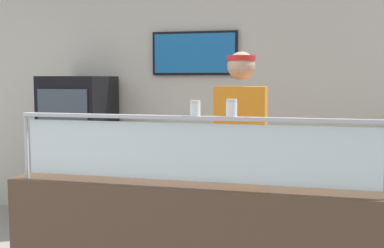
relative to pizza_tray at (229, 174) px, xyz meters
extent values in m
cube|color=beige|center=(-0.15, 2.09, 0.38)|extent=(6.67, 0.08, 2.70)
cube|color=black|center=(-0.72, 2.03, 0.86)|extent=(0.92, 0.04, 0.46)
cube|color=#1966B2|center=(-0.72, 2.00, 0.86)|extent=(0.87, 0.01, 0.41)
cylinder|color=#B2B5BC|center=(-1.19, -0.36, 0.19)|extent=(0.02, 0.02, 0.41)
cube|color=silver|center=(-0.15, -0.36, 0.19)|extent=(2.01, 0.01, 0.33)
cube|color=#B2B5BC|center=(-0.15, -0.36, 0.38)|extent=(2.07, 0.06, 0.02)
cylinder|color=#9EA0A8|center=(0.00, 0.00, -0.01)|extent=(0.41, 0.41, 0.01)
cylinder|color=tan|center=(0.00, 0.00, 0.00)|extent=(0.38, 0.38, 0.02)
cylinder|color=gold|center=(0.00, 0.00, 0.02)|extent=(0.33, 0.33, 0.01)
cube|color=#ADAFB7|center=(0.04, -0.02, 0.02)|extent=(0.09, 0.28, 0.01)
cylinder|color=white|center=(-0.13, -0.36, 0.42)|extent=(0.06, 0.06, 0.07)
cylinder|color=white|center=(-0.13, -0.36, 0.41)|extent=(0.05, 0.05, 0.04)
cylinder|color=silver|center=(-0.13, -0.36, 0.47)|extent=(0.06, 0.06, 0.02)
cylinder|color=white|center=(0.07, -0.36, 0.43)|extent=(0.06, 0.06, 0.08)
cylinder|color=red|center=(0.07, -0.36, 0.42)|extent=(0.05, 0.05, 0.05)
cylinder|color=silver|center=(0.07, -0.36, 0.48)|extent=(0.06, 0.06, 0.02)
cylinder|color=#23232D|center=(-0.13, 0.65, -0.49)|extent=(0.13, 0.13, 0.95)
cylinder|color=#23232D|center=(0.09, 0.65, -0.49)|extent=(0.13, 0.13, 0.95)
cube|color=orange|center=(-0.02, 0.65, 0.26)|extent=(0.38, 0.21, 0.55)
sphere|color=tan|center=(-0.02, 0.65, 0.69)|extent=(0.21, 0.21, 0.21)
cylinder|color=red|center=(-0.02, 0.65, 0.75)|extent=(0.21, 0.21, 0.04)
cylinder|color=tan|center=(0.16, 0.43, 0.16)|extent=(0.08, 0.34, 0.08)
cube|color=black|center=(-1.89, 1.65, -0.18)|extent=(0.64, 0.66, 1.58)
cube|color=#38424C|center=(-1.89, 1.31, -0.14)|extent=(0.54, 0.02, 1.27)
cylinder|color=red|center=(-2.04, 1.42, -0.10)|extent=(0.06, 0.06, 0.20)
cylinder|color=blue|center=(-1.89, 1.42, -0.10)|extent=(0.06, 0.06, 0.20)
cylinder|color=red|center=(-1.73, 1.42, -0.10)|extent=(0.06, 0.06, 0.20)
camera|label=1|loc=(0.48, -2.87, 0.60)|focal=43.92mm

